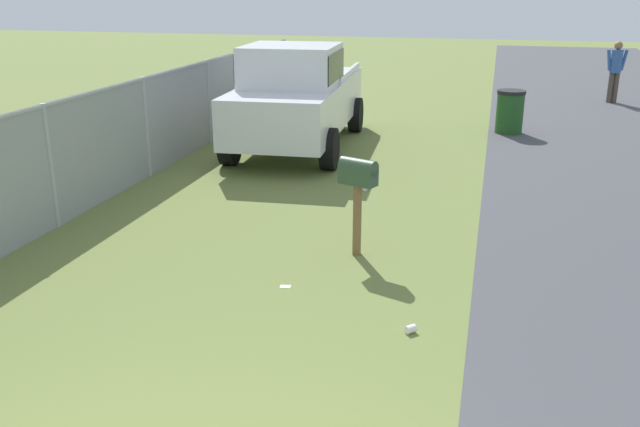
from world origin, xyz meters
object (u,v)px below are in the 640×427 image
mailbox (358,179)px  pickup_truck (297,94)px  trash_bin (510,112)px  pedestrian (616,67)px

mailbox → pickup_truck: 5.80m
pickup_truck → trash_bin: size_ratio=5.48×
trash_bin → pedestrian: size_ratio=0.57×
pedestrian → pickup_truck: bearing=-53.6°
mailbox → pedestrian: bearing=1.7°
trash_bin → mailbox: bearing=166.7°
pedestrian → trash_bin: bearing=-40.5°
mailbox → pickup_truck: pickup_truck is taller
mailbox → trash_bin: (7.92, -1.87, -0.49)m
mailbox → pickup_truck: (5.33, 2.30, 0.13)m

